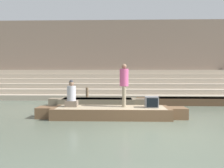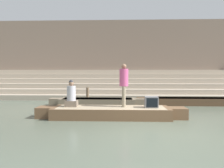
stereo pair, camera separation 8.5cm
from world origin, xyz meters
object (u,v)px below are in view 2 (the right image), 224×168
at_px(moored_boat_shore, 190,101).
at_px(tv_set, 151,102).
at_px(rowboat_main, 111,112).
at_px(person_rowing, 71,96).
at_px(moored_boat_distant, 97,102).
at_px(person_standing, 124,82).
at_px(mooring_post, 88,95).

bearing_deg(moored_boat_shore, tv_set, -126.43).
distance_m(rowboat_main, moored_boat_shore, 5.89).
xyz_separation_m(person_rowing, tv_set, (3.34, -0.15, -0.22)).
relative_size(tv_set, moored_boat_distant, 0.10).
relative_size(person_standing, person_rowing, 1.59).
height_order(person_rowing, tv_set, person_rowing).
relative_size(tv_set, moored_boat_shore, 0.09).
bearing_deg(tv_set, mooring_post, 122.87).
height_order(rowboat_main, moored_boat_shore, rowboat_main).
xyz_separation_m(person_rowing, moored_boat_distant, (0.77, 3.23, -0.68)).
distance_m(person_rowing, moored_boat_shore, 7.21).
relative_size(tv_set, mooring_post, 0.55).
bearing_deg(person_standing, moored_boat_distant, 100.52).
xyz_separation_m(person_standing, moored_boat_distant, (-1.45, 3.20, -1.27)).
distance_m(person_standing, person_rowing, 2.29).
xyz_separation_m(tv_set, mooring_post, (-3.29, 4.36, -0.19)).
bearing_deg(rowboat_main, moored_boat_distant, 103.88).
bearing_deg(mooring_post, moored_boat_shore, -4.63).
height_order(moored_boat_shore, mooring_post, mooring_post).
relative_size(rowboat_main, tv_set, 11.60).
bearing_deg(moored_boat_distant, rowboat_main, -68.35).
height_order(moored_boat_shore, moored_boat_distant, same).
relative_size(rowboat_main, person_rowing, 5.45).
height_order(person_rowing, moored_boat_shore, person_rowing).
xyz_separation_m(person_standing, moored_boat_shore, (3.93, 3.68, -1.27)).
height_order(person_standing, person_rowing, person_standing).
distance_m(person_standing, moored_boat_shore, 5.53).
bearing_deg(moored_boat_distant, person_standing, -59.17).
bearing_deg(person_rowing, mooring_post, 96.80).
height_order(person_standing, moored_boat_distant, person_standing).
bearing_deg(mooring_post, rowboat_main, -69.47).
relative_size(rowboat_main, person_standing, 3.43).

